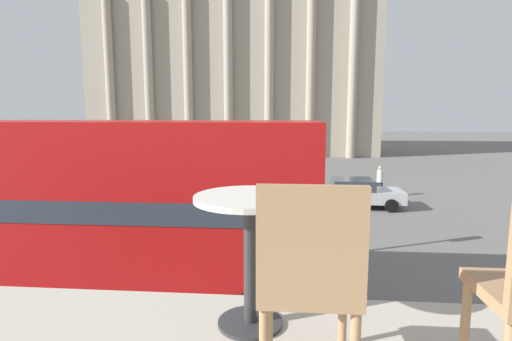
{
  "coord_description": "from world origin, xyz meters",
  "views": [
    {
      "loc": [
        0.79,
        -2.41,
        4.39
      ],
      "look_at": [
        -0.7,
        15.52,
        1.82
      ],
      "focal_mm": 28.0,
      "sensor_mm": 36.0,
      "label": 1
    }
  ],
  "objects_px": {
    "traffic_light_near": "(291,172)",
    "car_silver": "(356,193)",
    "traffic_light_mid": "(182,162)",
    "cafe_chair_0": "(309,279)",
    "double_decker_bus": "(65,205)",
    "traffic_light_far": "(269,151)",
    "pedestrian_grey": "(260,188)",
    "plaza_building_left": "(236,65)",
    "pedestrian_white": "(380,179)",
    "cafe_dining_table": "(250,231)"
  },
  "relations": [
    {
      "from": "plaza_building_left",
      "to": "pedestrian_grey",
      "type": "relative_size",
      "value": 18.22
    },
    {
      "from": "cafe_dining_table",
      "to": "traffic_light_near",
      "type": "relative_size",
      "value": 0.18
    },
    {
      "from": "plaza_building_left",
      "to": "pedestrian_grey",
      "type": "distance_m",
      "value": 30.32
    },
    {
      "from": "cafe_chair_0",
      "to": "traffic_light_near",
      "type": "relative_size",
      "value": 0.22
    },
    {
      "from": "cafe_chair_0",
      "to": "plaza_building_left",
      "type": "distance_m",
      "value": 45.91
    },
    {
      "from": "cafe_chair_0",
      "to": "plaza_building_left",
      "type": "relative_size",
      "value": 0.03
    },
    {
      "from": "cafe_chair_0",
      "to": "pedestrian_grey",
      "type": "bearing_deg",
      "value": 87.92
    },
    {
      "from": "pedestrian_white",
      "to": "plaza_building_left",
      "type": "bearing_deg",
      "value": 31.89
    },
    {
      "from": "cafe_dining_table",
      "to": "cafe_chair_0",
      "type": "relative_size",
      "value": 0.8
    },
    {
      "from": "cafe_dining_table",
      "to": "car_silver",
      "type": "distance_m",
      "value": 17.31
    },
    {
      "from": "plaza_building_left",
      "to": "car_silver",
      "type": "relative_size",
      "value": 7.44
    },
    {
      "from": "cafe_chair_0",
      "to": "traffic_light_near",
      "type": "height_order",
      "value": "traffic_light_near"
    },
    {
      "from": "cafe_dining_table",
      "to": "pedestrian_grey",
      "type": "bearing_deg",
      "value": 93.94
    },
    {
      "from": "double_decker_bus",
      "to": "pedestrian_grey",
      "type": "height_order",
      "value": "double_decker_bus"
    },
    {
      "from": "cafe_dining_table",
      "to": "pedestrian_grey",
      "type": "relative_size",
      "value": 0.43
    },
    {
      "from": "double_decker_bus",
      "to": "car_silver",
      "type": "distance_m",
      "value": 13.34
    },
    {
      "from": "double_decker_bus",
      "to": "traffic_light_mid",
      "type": "relative_size",
      "value": 3.35
    },
    {
      "from": "plaza_building_left",
      "to": "traffic_light_far",
      "type": "xyz_separation_m",
      "value": [
        4.95,
        -22.71,
        -7.8
      ]
    },
    {
      "from": "plaza_building_left",
      "to": "traffic_light_near",
      "type": "height_order",
      "value": "plaza_building_left"
    },
    {
      "from": "car_silver",
      "to": "traffic_light_mid",
      "type": "bearing_deg",
      "value": -18.66
    },
    {
      "from": "plaza_building_left",
      "to": "traffic_light_far",
      "type": "bearing_deg",
      "value": -77.7
    },
    {
      "from": "cafe_dining_table",
      "to": "traffic_light_near",
      "type": "bearing_deg",
      "value": 88.4
    },
    {
      "from": "pedestrian_white",
      "to": "traffic_light_far",
      "type": "bearing_deg",
      "value": 74.93
    },
    {
      "from": "double_decker_bus",
      "to": "traffic_light_mid",
      "type": "xyz_separation_m",
      "value": [
        0.15,
        9.34,
        -0.14
      ]
    },
    {
      "from": "traffic_light_near",
      "to": "pedestrian_white",
      "type": "xyz_separation_m",
      "value": [
        4.74,
        9.72,
        -1.76
      ]
    },
    {
      "from": "cafe_dining_table",
      "to": "traffic_light_mid",
      "type": "relative_size",
      "value": 0.22
    },
    {
      "from": "cafe_chair_0",
      "to": "plaza_building_left",
      "type": "height_order",
      "value": "plaza_building_left"
    },
    {
      "from": "cafe_dining_table",
      "to": "car_silver",
      "type": "bearing_deg",
      "value": 78.65
    },
    {
      "from": "double_decker_bus",
      "to": "pedestrian_white",
      "type": "height_order",
      "value": "double_decker_bus"
    },
    {
      "from": "double_decker_bus",
      "to": "plaza_building_left",
      "type": "height_order",
      "value": "plaza_building_left"
    },
    {
      "from": "double_decker_bus",
      "to": "car_silver",
      "type": "bearing_deg",
      "value": 44.16
    },
    {
      "from": "double_decker_bus",
      "to": "car_silver",
      "type": "xyz_separation_m",
      "value": [
        8.15,
        10.43,
        -1.66
      ]
    },
    {
      "from": "car_silver",
      "to": "pedestrian_white",
      "type": "bearing_deg",
      "value": -150.19
    },
    {
      "from": "cafe_dining_table",
      "to": "car_silver",
      "type": "relative_size",
      "value": 0.17
    },
    {
      "from": "double_decker_bus",
      "to": "traffic_light_mid",
      "type": "distance_m",
      "value": 9.34
    },
    {
      "from": "cafe_chair_0",
      "to": "car_silver",
      "type": "relative_size",
      "value": 0.22
    },
    {
      "from": "traffic_light_near",
      "to": "traffic_light_far",
      "type": "relative_size",
      "value": 1.28
    },
    {
      "from": "traffic_light_far",
      "to": "car_silver",
      "type": "distance_m",
      "value": 6.85
    },
    {
      "from": "cafe_dining_table",
      "to": "pedestrian_white",
      "type": "distance_m",
      "value": 20.02
    },
    {
      "from": "traffic_light_mid",
      "to": "cafe_chair_0",
      "type": "bearing_deg",
      "value": -73.03
    },
    {
      "from": "traffic_light_far",
      "to": "cafe_chair_0",
      "type": "bearing_deg",
      "value": -86.71
    },
    {
      "from": "plaza_building_left",
      "to": "pedestrian_white",
      "type": "relative_size",
      "value": 18.85
    },
    {
      "from": "cafe_chair_0",
      "to": "car_silver",
      "type": "bearing_deg",
      "value": 73.05
    },
    {
      "from": "cafe_chair_0",
      "to": "traffic_light_mid",
      "type": "height_order",
      "value": "cafe_chair_0"
    },
    {
      "from": "double_decker_bus",
      "to": "traffic_light_near",
      "type": "xyz_separation_m",
      "value": [
        5.06,
        3.17,
        0.35
      ]
    },
    {
      "from": "traffic_light_near",
      "to": "car_silver",
      "type": "bearing_deg",
      "value": 66.94
    },
    {
      "from": "plaza_building_left",
      "to": "pedestrian_white",
      "type": "distance_m",
      "value": 29.02
    },
    {
      "from": "car_silver",
      "to": "pedestrian_white",
      "type": "distance_m",
      "value": 2.98
    },
    {
      "from": "double_decker_bus",
      "to": "pedestrian_grey",
      "type": "bearing_deg",
      "value": 61.24
    },
    {
      "from": "plaza_building_left",
      "to": "pedestrian_grey",
      "type": "xyz_separation_m",
      "value": [
        4.85,
        -28.56,
        -8.96
      ]
    }
  ]
}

